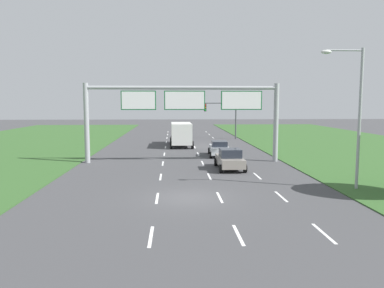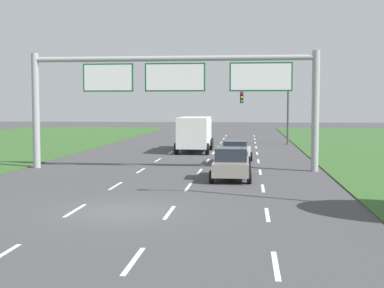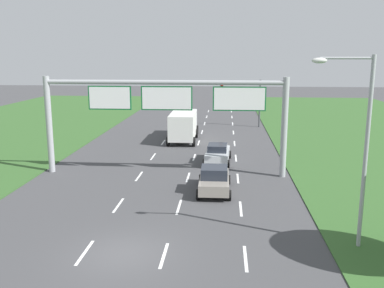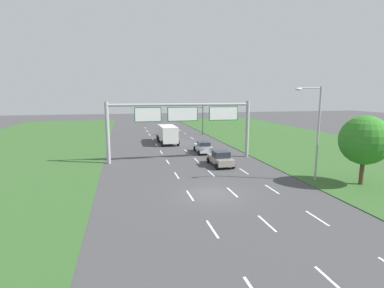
{
  "view_description": "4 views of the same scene",
  "coord_description": "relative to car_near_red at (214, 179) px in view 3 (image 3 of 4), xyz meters",
  "views": [
    {
      "loc": [
        -0.85,
        -20.41,
        5.27
      ],
      "look_at": [
        0.7,
        9.91,
        1.93
      ],
      "focal_mm": 35.0,
      "sensor_mm": 36.0,
      "label": 1
    },
    {
      "loc": [
        4.58,
        -18.81,
        3.88
      ],
      "look_at": [
        1.32,
        11.78,
        1.61
      ],
      "focal_mm": 50.0,
      "sensor_mm": 36.0,
      "label": 2
    },
    {
      "loc": [
        4.28,
        -16.9,
        8.5
      ],
      "look_at": [
        1.78,
        15.25,
        1.72
      ],
      "focal_mm": 40.0,
      "sensor_mm": 36.0,
      "label": 3
    },
    {
      "loc": [
        -6.62,
        -21.85,
        7.87
      ],
      "look_at": [
        0.91,
        10.88,
        2.21
      ],
      "focal_mm": 28.0,
      "sensor_mm": 36.0,
      "label": 4
    }
  ],
  "objects": [
    {
      "name": "ground_plane",
      "position": [
        -3.68,
        -8.9,
        -0.81
      ],
      "size": [
        200.0,
        200.0,
        0.0
      ],
      "primitive_type": "plane",
      "color": "#424244"
    },
    {
      "name": "lane_dashes_inner_left",
      "position": [
        -5.43,
        6.1,
        -0.8
      ],
      "size": [
        0.14,
        68.4,
        0.01
      ],
      "color": "white",
      "rests_on": "ground_plane"
    },
    {
      "name": "lane_dashes_inner_right",
      "position": [
        -1.93,
        6.1,
        -0.8
      ],
      "size": [
        0.14,
        68.4,
        0.01
      ],
      "color": "white",
      "rests_on": "ground_plane"
    },
    {
      "name": "lane_dashes_slip",
      "position": [
        1.57,
        6.1,
        -0.8
      ],
      "size": [
        0.14,
        68.4,
        0.01
      ],
      "color": "white",
      "rests_on": "ground_plane"
    },
    {
      "name": "car_near_red",
      "position": [
        0.0,
        0.0,
        0.0
      ],
      "size": [
        2.1,
        4.31,
        1.65
      ],
      "rotation": [
        0.0,
        0.0,
        0.01
      ],
      "color": "gray",
      "rests_on": "ground_plane"
    },
    {
      "name": "car_lead_silver",
      "position": [
        0.06,
        7.47,
        -0.04
      ],
      "size": [
        2.21,
        4.32,
        1.52
      ],
      "rotation": [
        0.0,
        0.0,
        -0.05
      ],
      "color": "silver",
      "rests_on": "ground_plane"
    },
    {
      "name": "box_truck",
      "position": [
        -3.53,
        16.6,
        0.79
      ],
      "size": [
        2.75,
        7.84,
        2.86
      ],
      "rotation": [
        0.0,
        0.0,
        0.01
      ],
      "color": "silver",
      "rests_on": "ground_plane"
    },
    {
      "name": "sign_gantry",
      "position": [
        -3.42,
        3.82,
        4.16
      ],
      "size": [
        17.24,
        0.44,
        7.0
      ],
      "color": "#9EA0A5",
      "rests_on": "ground_plane"
    },
    {
      "name": "traffic_light_mast",
      "position": [
        2.74,
        25.01,
        3.06
      ],
      "size": [
        4.76,
        0.49,
        5.6
      ],
      "color": "#47494F",
      "rests_on": "ground_plane"
    },
    {
      "name": "street_lamp",
      "position": [
        6.3,
        -7.38,
        4.27
      ],
      "size": [
        2.61,
        0.32,
        8.5
      ],
      "color": "#9EA0A5",
      "rests_on": "ground_plane"
    }
  ]
}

